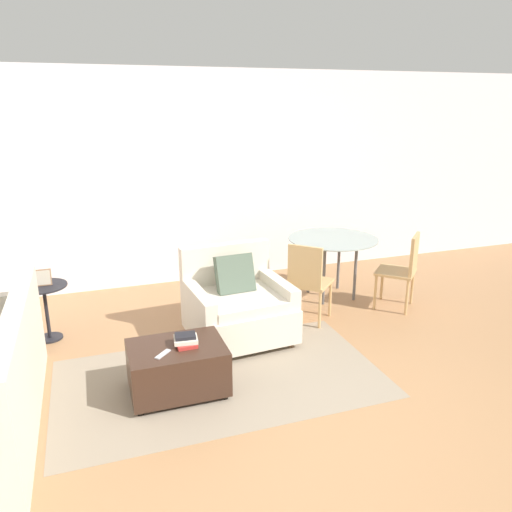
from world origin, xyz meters
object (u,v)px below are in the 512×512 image
dining_chair_near_left (308,278)px  dining_chair_near_right (404,266)px  tv_remote_primary (163,354)px  dining_table (333,245)px  picture_frame (42,278)px  ottoman (177,367)px  side_table (45,301)px  book_stack (186,340)px  armchair (237,306)px

dining_chair_near_left → dining_chair_near_right: (1.22, 0.00, 0.00)m
tv_remote_primary → dining_table: size_ratio=0.13×
picture_frame → dining_table: dining_table is taller
picture_frame → dining_table: size_ratio=0.16×
ottoman → dining_chair_near_left: 1.87m
picture_frame → dining_chair_near_left: dining_chair_near_left is taller
side_table → tv_remote_primary: bearing=-58.1°
side_table → dining_table: (3.28, 0.12, 0.25)m
tv_remote_primary → dining_chair_near_right: dining_chair_near_right is taller
book_stack → dining_chair_near_left: 1.78m
armchair → ottoman: size_ratio=1.32×
side_table → dining_table: size_ratio=0.54×
armchair → dining_chair_near_right: bearing=3.0°
ottoman → picture_frame: 1.82m
ottoman → tv_remote_primary: (-0.13, -0.11, 0.20)m
side_table → dining_chair_near_left: size_ratio=0.65×
armchair → side_table: (-1.84, 0.60, 0.06)m
tv_remote_primary → dining_table: dining_table is taller
tv_remote_primary → picture_frame: size_ratio=0.84×
book_stack → dining_chair_near_right: (2.74, 0.92, 0.05)m
dining_chair_near_left → dining_chair_near_right: size_ratio=1.00×
dining_chair_near_right → dining_table: bearing=135.0°
book_stack → tv_remote_primary: bearing=-152.8°
book_stack → tv_remote_primary: (-0.21, -0.11, -0.04)m
armchair → picture_frame: armchair is taller
side_table → dining_chair_near_left: 2.72m
book_stack → side_table: (-1.15, 1.41, -0.05)m
ottoman → book_stack: size_ratio=3.72×
picture_frame → dining_chair_near_left: size_ratio=0.19×
book_stack → dining_table: dining_table is taller
tv_remote_primary → dining_table: (2.34, 1.64, 0.24)m
picture_frame → dining_chair_near_left: (2.67, -0.49, -0.15)m
armchair → dining_table: 1.64m
armchair → book_stack: armchair is taller
ottoman → picture_frame: bearing=127.2°
armchair → book_stack: bearing=-130.5°
book_stack → dining_chair_near_right: size_ratio=0.23×
dining_table → dining_chair_near_right: bearing=-45.0°
picture_frame → side_table: bearing=90.0°
side_table → armchair: bearing=-18.0°
ottoman → book_stack: bearing=0.2°
picture_frame → dining_chair_near_left: bearing=-10.3°
picture_frame → tv_remote_primary: bearing=-58.1°
armchair → dining_table: bearing=26.5°
dining_table → dining_chair_near_left: dining_chair_near_left is taller
armchair → picture_frame: size_ratio=5.96×
ottoman → dining_table: size_ratio=0.72×
dining_table → armchair: bearing=-153.5°
tv_remote_primary → side_table: bearing=121.9°
side_table → picture_frame: picture_frame is taller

